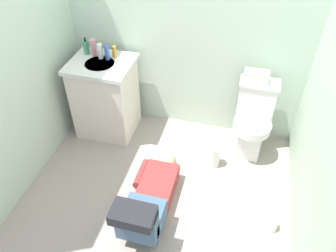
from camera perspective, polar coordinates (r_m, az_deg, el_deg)
ground_plane at (r=3.11m, az=-1.91°, el=-11.41°), size 2.81×3.08×0.04m
wall_back at (r=3.20m, az=3.33°, el=18.07°), size 2.47×0.08×2.40m
toilet at (r=3.33m, az=14.13°, el=0.93°), size 0.36×0.46×0.75m
vanity_cabinet at (r=3.50m, az=-10.51°, el=4.87°), size 0.60×0.52×0.82m
faucet at (r=3.36m, az=-10.51°, el=12.45°), size 0.02×0.02×0.10m
person_plumber at (r=2.83m, az=-3.14°, el=-12.28°), size 0.39×1.06×0.52m
tissue_box at (r=3.15m, az=14.71°, el=8.12°), size 0.22×0.11×0.10m
soap_dispenser at (r=3.42m, az=-13.66°, el=12.81°), size 0.06×0.06×0.17m
bottle_pink at (r=3.36m, az=-12.50°, el=12.80°), size 0.06×0.06×0.17m
bottle_white at (r=3.31m, az=-11.41°, el=12.31°), size 0.05×0.05×0.15m
bottle_blue at (r=3.28m, az=-10.27°, el=12.14°), size 0.04×0.04×0.14m
bottle_amber at (r=3.32m, az=-9.06°, el=12.31°), size 0.04×0.04×0.11m
paper_towel_roll at (r=3.26m, az=7.78°, el=-5.08°), size 0.11×0.11×0.23m
toilet_paper_roll at (r=2.96m, az=16.92°, el=-15.61°), size 0.11×0.11×0.10m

